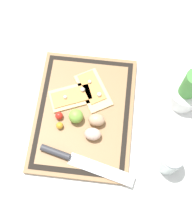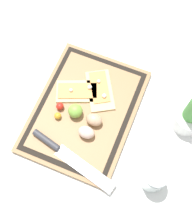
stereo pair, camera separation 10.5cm
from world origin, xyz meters
name	(u,v)px [view 1 (the left image)]	position (x,y,z in m)	size (l,w,h in m)	color
ground_plane	(84,115)	(0.00, 0.00, 0.00)	(6.00, 6.00, 0.00)	silver
cutting_board	(84,114)	(0.00, 0.00, 0.01)	(0.45, 0.34, 0.02)	#997047
pizza_slice_near	(74,96)	(-0.06, -0.04, 0.03)	(0.14, 0.19, 0.02)	#DBBC7F
pizza_slice_far	(93,90)	(-0.09, 0.02, 0.03)	(0.18, 0.15, 0.02)	#DBBC7F
knife	(71,158)	(0.17, -0.02, 0.03)	(0.11, 0.32, 0.02)	silver
egg_brown	(97,120)	(0.03, 0.05, 0.04)	(0.04, 0.06, 0.04)	tan
egg_pink	(93,134)	(0.08, 0.04, 0.04)	(0.04, 0.06, 0.04)	beige
lime	(76,116)	(0.03, -0.02, 0.05)	(0.05, 0.05, 0.05)	#7FB742
cherry_tomato_red	(59,116)	(0.03, -0.08, 0.03)	(0.03, 0.03, 0.03)	red
cherry_tomato_yellow	(60,126)	(0.06, -0.07, 0.03)	(0.02, 0.02, 0.02)	gold
herb_pot	(186,92)	(-0.10, 0.34, 0.06)	(0.11, 0.11, 0.18)	white
sauce_jar	(169,160)	(0.14, 0.29, 0.05)	(0.08, 0.08, 0.11)	silver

